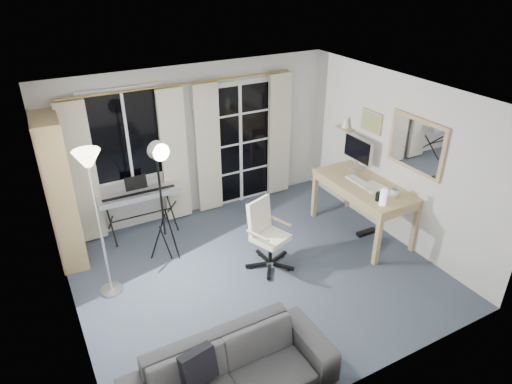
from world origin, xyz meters
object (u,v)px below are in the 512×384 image
(bookshelf, at_px, (57,195))
(sofa, at_px, (231,367))
(studio_light, at_px, (160,166))
(keyboard_piano, at_px, (139,196))
(torchiere_lamp, at_px, (91,182))
(office_chair, at_px, (264,228))
(desk, at_px, (364,190))
(monitor, at_px, (358,150))
(mug, at_px, (396,192))

(bookshelf, bearing_deg, sofa, -70.31)
(studio_light, height_order, sofa, studio_light)
(keyboard_piano, relative_size, sofa, 0.60)
(torchiere_lamp, relative_size, keyboard_piano, 1.61)
(keyboard_piano, height_order, studio_light, studio_light)
(office_chair, distance_m, desk, 1.69)
(bookshelf, distance_m, monitor, 4.33)
(office_chair, bearing_deg, keyboard_piano, 109.02)
(bookshelf, height_order, sofa, bookshelf)
(torchiere_lamp, relative_size, mug, 14.04)
(sofa, bearing_deg, keyboard_piano, 88.13)
(keyboard_piano, xyz_separation_m, desk, (2.93, -1.54, 0.08))
(bookshelf, bearing_deg, office_chair, -29.73)
(keyboard_piano, bearing_deg, torchiere_lamp, -123.14)
(keyboard_piano, distance_m, mug, 3.66)
(keyboard_piano, bearing_deg, mug, -33.46)
(office_chair, bearing_deg, torchiere_lamp, 148.14)
(bookshelf, height_order, monitor, bookshelf)
(sofa, bearing_deg, desk, 29.06)
(torchiere_lamp, height_order, sofa, torchiere_lamp)
(torchiere_lamp, xyz_separation_m, sofa, (0.66, -2.13, -1.16))
(sofa, bearing_deg, bookshelf, 106.95)
(desk, relative_size, monitor, 2.59)
(torchiere_lamp, height_order, desk, torchiere_lamp)
(bookshelf, xyz_separation_m, desk, (4.01, -1.48, -0.25))
(bookshelf, height_order, desk, bookshelf)
(bookshelf, relative_size, office_chair, 2.14)
(keyboard_piano, height_order, mug, mug)
(bookshelf, relative_size, sofa, 1.03)
(keyboard_piano, distance_m, office_chair, 1.97)
(office_chair, bearing_deg, monitor, -7.64)
(office_chair, xyz_separation_m, sofa, (-1.33, -1.73, -0.18))
(torchiere_lamp, xyz_separation_m, office_chair, (2.00, -0.40, -0.98))
(torchiere_lamp, bearing_deg, monitor, 0.37)
(monitor, bearing_deg, mug, -95.67)
(keyboard_piano, bearing_deg, monitor, -18.73)
(keyboard_piano, bearing_deg, sofa, -90.87)
(monitor, bearing_deg, bookshelf, 166.34)
(studio_light, height_order, desk, studio_light)
(torchiere_lamp, bearing_deg, office_chair, -11.39)
(torchiere_lamp, bearing_deg, studio_light, 17.71)
(torchiere_lamp, relative_size, desk, 1.23)
(studio_light, bearing_deg, office_chair, -46.37)
(keyboard_piano, bearing_deg, bookshelf, -176.14)
(bookshelf, distance_m, mug, 4.56)
(desk, bearing_deg, office_chair, 179.31)
(monitor, bearing_deg, studio_light, 175.32)
(studio_light, xyz_separation_m, office_chair, (1.13, -0.68, -0.88))
(studio_light, xyz_separation_m, sofa, (-0.20, -2.41, -1.06))
(desk, height_order, mug, mug)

